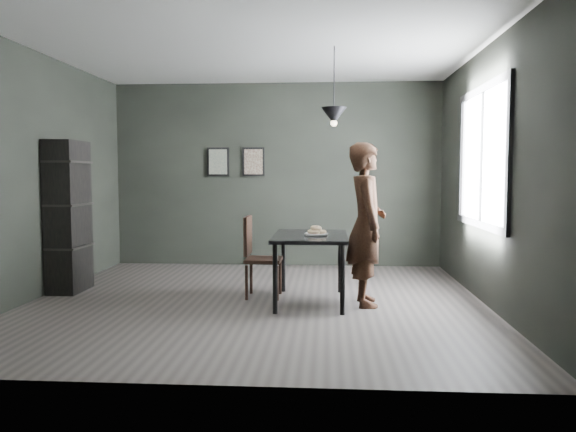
# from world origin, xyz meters

# --- Properties ---
(ground) EXTENTS (5.00, 5.00, 0.00)m
(ground) POSITION_xyz_m (0.00, 0.00, 0.00)
(ground) COLOR #322E2B
(ground) RESTS_ON ground
(back_wall) EXTENTS (5.00, 0.10, 2.80)m
(back_wall) POSITION_xyz_m (0.00, 2.50, 1.40)
(back_wall) COLOR black
(back_wall) RESTS_ON ground
(ceiling) EXTENTS (5.00, 5.00, 0.02)m
(ceiling) POSITION_xyz_m (0.00, 0.00, 2.80)
(ceiling) COLOR silver
(ceiling) RESTS_ON ground
(window_assembly) EXTENTS (0.04, 1.96, 1.56)m
(window_assembly) POSITION_xyz_m (2.47, 0.20, 1.60)
(window_assembly) COLOR white
(window_assembly) RESTS_ON ground
(cafe_table) EXTENTS (0.80, 1.20, 0.75)m
(cafe_table) POSITION_xyz_m (0.60, 0.00, 0.67)
(cafe_table) COLOR black
(cafe_table) RESTS_ON ground
(white_plate) EXTENTS (0.23, 0.23, 0.01)m
(white_plate) POSITION_xyz_m (0.66, -0.06, 0.76)
(white_plate) COLOR white
(white_plate) RESTS_ON cafe_table
(donut_pile) EXTENTS (0.21, 0.21, 0.10)m
(donut_pile) POSITION_xyz_m (0.66, -0.06, 0.80)
(donut_pile) COLOR beige
(donut_pile) RESTS_ON white_plate
(woman) EXTENTS (0.47, 0.67, 1.75)m
(woman) POSITION_xyz_m (1.20, -0.07, 0.87)
(woman) COLOR black
(woman) RESTS_ON ground
(wood_chair) EXTENTS (0.41, 0.41, 0.93)m
(wood_chair) POSITION_xyz_m (-0.02, 0.22, 0.53)
(wood_chair) COLOR black
(wood_chair) RESTS_ON ground
(shelf_unit) EXTENTS (0.35, 0.61, 1.81)m
(shelf_unit) POSITION_xyz_m (-2.32, 0.39, 0.90)
(shelf_unit) COLOR black
(shelf_unit) RESTS_ON ground
(pendant_lamp) EXTENTS (0.28, 0.28, 0.86)m
(pendant_lamp) POSITION_xyz_m (0.85, 0.10, 2.05)
(pendant_lamp) COLOR black
(pendant_lamp) RESTS_ON ground
(framed_print_left) EXTENTS (0.34, 0.04, 0.44)m
(framed_print_left) POSITION_xyz_m (-0.90, 2.47, 1.60)
(framed_print_left) COLOR black
(framed_print_left) RESTS_ON ground
(framed_print_right) EXTENTS (0.34, 0.04, 0.44)m
(framed_print_right) POSITION_xyz_m (-0.35, 2.47, 1.60)
(framed_print_right) COLOR black
(framed_print_right) RESTS_ON ground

